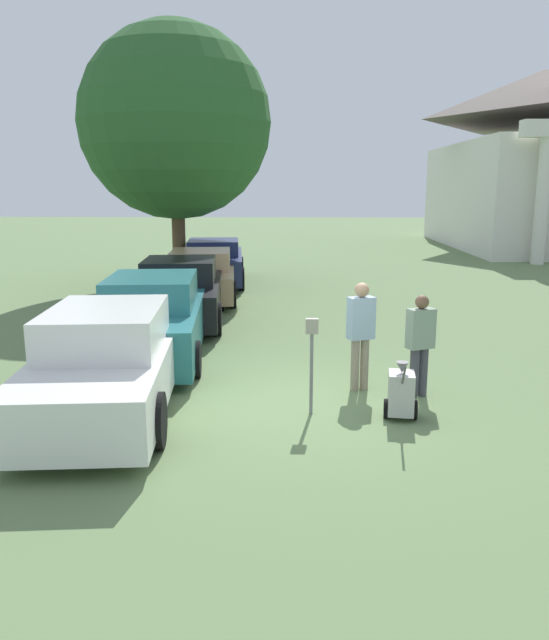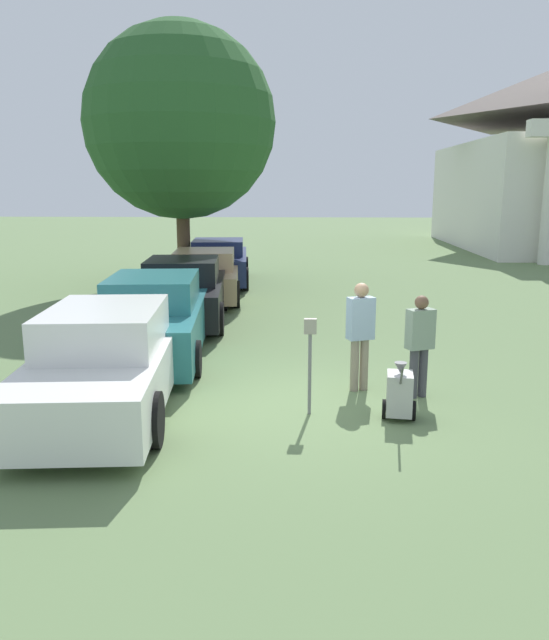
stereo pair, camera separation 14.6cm
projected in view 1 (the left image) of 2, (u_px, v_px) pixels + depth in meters
The scene contains 12 objects.
ground_plane at pixel (303, 405), 9.55m from camera, with size 120.00×120.00×0.00m, color #607A4C.
parked_car_white at pixel (110, 361), 9.34m from camera, with size 2.30×5.43×1.56m.
parked_car_teal at pixel (154, 319), 12.26m from camera, with size 2.32×5.32×1.60m.
parked_car_black at pixel (181, 293), 15.17m from camera, with size 2.35×4.78×1.59m.
parked_car_tan at pixel (201, 276), 18.51m from camera, with size 2.41×5.15×1.46m.
parked_car_navy at pixel (214, 263), 21.41m from camera, with size 2.39×5.13×1.52m.
parking_meter at pixel (312, 348), 8.97m from camera, with size 0.18×0.09×1.43m.
person_worker at pixel (361, 329), 10.06m from camera, with size 0.47×0.36×1.78m.
person_supervisor at pixel (420, 340), 9.75m from camera, with size 0.47×0.36×1.64m.
equipment_cart at pixel (401, 393), 8.91m from camera, with size 0.50×1.00×1.00m.
church at pixel (544, 146), 32.90m from camera, with size 9.06×15.77×23.60m.
shade_tree at pixel (175, 123), 19.99m from camera, with size 6.16×6.16×8.38m.
Camera 1 is at (-0.15, -9.07, 3.27)m, focal length 35.00 mm.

